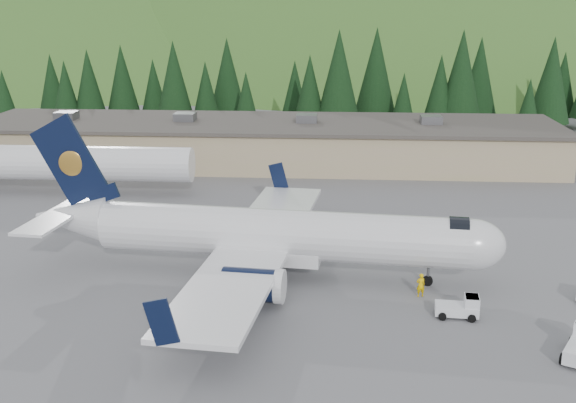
# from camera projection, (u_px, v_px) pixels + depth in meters

# --- Properties ---
(ground) EXTENTS (600.00, 600.00, 0.00)m
(ground) POSITION_uv_depth(u_px,v_px,m) (282.00, 276.00, 52.76)
(ground) COLOR #57575C
(airliner) EXTENTS (34.84, 32.75, 11.55)m
(airliner) POSITION_uv_depth(u_px,v_px,m) (268.00, 235.00, 52.10)
(airliner) COLOR white
(airliner) RESTS_ON ground
(second_airliner) EXTENTS (27.50, 11.00, 10.05)m
(second_airliner) POSITION_uv_depth(u_px,v_px,m) (59.00, 162.00, 74.70)
(second_airliner) COLOR white
(second_airliner) RESTS_ON ground
(baggage_tug_a) EXTENTS (2.83, 1.85, 1.45)m
(baggage_tug_a) POSITION_uv_depth(u_px,v_px,m) (461.00, 307.00, 45.81)
(baggage_tug_a) COLOR white
(baggage_tug_a) RESTS_ON ground
(terminal_building) EXTENTS (71.00, 17.00, 6.10)m
(terminal_building) POSITION_uv_depth(u_px,v_px,m) (266.00, 142.00, 88.90)
(terminal_building) COLOR tan
(terminal_building) RESTS_ON ground
(ramp_worker) EXTENTS (0.68, 0.53, 1.66)m
(ramp_worker) POSITION_uv_depth(u_px,v_px,m) (421.00, 285.00, 48.93)
(ramp_worker) COLOR #FFC902
(ramp_worker) RESTS_ON ground
(tree_line) EXTENTS (112.25, 18.13, 14.38)m
(tree_line) POSITION_uv_depth(u_px,v_px,m) (317.00, 82.00, 108.94)
(tree_line) COLOR black
(tree_line) RESTS_ON ground
(hills) EXTENTS (614.00, 330.00, 300.00)m
(hills) POSITION_uv_depth(u_px,v_px,m) (468.00, 283.00, 270.62)
(hills) COLOR #325B1E
(hills) RESTS_ON ground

